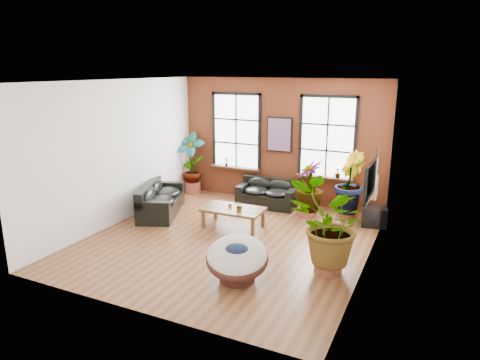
{
  "coord_description": "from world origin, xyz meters",
  "views": [
    {
      "loc": [
        4.07,
        -8.03,
        3.76
      ],
      "look_at": [
        0.0,
        0.6,
        1.25
      ],
      "focal_mm": 32.0,
      "sensor_mm": 36.0,
      "label": 1
    }
  ],
  "objects_px": {
    "sofa_left": "(159,200)",
    "coffee_table": "(233,210)",
    "sofa_back": "(268,194)",
    "papasan_chair": "(237,258)"
  },
  "relations": [
    {
      "from": "coffee_table",
      "to": "papasan_chair",
      "type": "bearing_deg",
      "value": -63.9
    },
    {
      "from": "sofa_left",
      "to": "coffee_table",
      "type": "bearing_deg",
      "value": -113.85
    },
    {
      "from": "coffee_table",
      "to": "papasan_chair",
      "type": "height_order",
      "value": "papasan_chair"
    },
    {
      "from": "sofa_left",
      "to": "coffee_table",
      "type": "height_order",
      "value": "sofa_left"
    },
    {
      "from": "sofa_left",
      "to": "papasan_chair",
      "type": "height_order",
      "value": "papasan_chair"
    },
    {
      "from": "sofa_back",
      "to": "coffee_table",
      "type": "relative_size",
      "value": 1.12
    },
    {
      "from": "sofa_back",
      "to": "sofa_left",
      "type": "xyz_separation_m",
      "value": [
        -2.37,
        -1.83,
        0.03
      ]
    },
    {
      "from": "sofa_back",
      "to": "coffee_table",
      "type": "xyz_separation_m",
      "value": [
        -0.15,
        -1.9,
        0.08
      ]
    },
    {
      "from": "sofa_back",
      "to": "coffee_table",
      "type": "bearing_deg",
      "value": -96.63
    },
    {
      "from": "sofa_left",
      "to": "coffee_table",
      "type": "relative_size",
      "value": 1.49
    }
  ]
}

